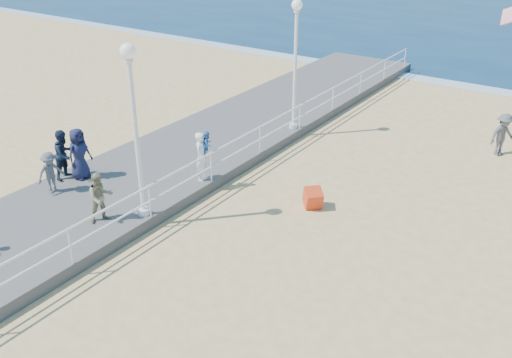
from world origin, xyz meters
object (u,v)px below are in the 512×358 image
Objects in this scene: toddler_held at (208,144)px; spectator_2 at (51,172)px; lamp_post_mid at (134,115)px; woman_holding_toddler at (202,156)px; lamp_post_far at (296,52)px; box_kite at (313,200)px; spectator_1 at (100,197)px; beach_walker_a at (503,135)px; spectator_7 at (64,154)px; spectator_4 at (79,154)px.

toddler_held is 5.24m from spectator_2.
lamp_post_mid is 3.80m from woman_holding_toddler.
box_kite is (3.78, -5.04, -3.36)m from lamp_post_far.
beach_walker_a is (8.57, 12.93, -0.33)m from spectator_1.
lamp_post_mid reaches higher than spectator_7.
spectator_4 is at bearing 169.62° from lamp_post_mid.
spectator_1 is 6.76m from box_kite.
spectator_7 reaches higher than toddler_held.
spectator_7 is at bearing 111.63° from woman_holding_toddler.
lamp_post_mid and lamp_post_far have the same top height.
spectator_4 is at bearing 168.64° from beach_walker_a.
woman_holding_toddler is 4.24m from spectator_4.
spectator_7 is 16.58m from beach_walker_a.
spectator_7 is (-4.06, -8.61, -2.38)m from lamp_post_far.
beach_walker_a is at bearing -44.67° from spectator_4.
spectator_1 is 15.51m from beach_walker_a.
woman_holding_toddler is at bearing 13.80° from spectator_1.
woman_holding_toddler is at bearing 150.56° from box_kite.
lamp_post_mid is 3.02× the size of spectator_7.
lamp_post_far reaches higher than toddler_held.
woman_holding_toddler reaches higher than spectator_1.
spectator_4 is (-2.86, 1.62, 0.12)m from spectator_1.
spectator_2 is at bearing 167.69° from box_kite.
lamp_post_far is 3.72× the size of spectator_2.
spectator_2 reaches higher than beach_walker_a.
woman_holding_toddler is 11.96m from beach_walker_a.
woman_holding_toddler reaches higher than box_kite.
lamp_post_mid is at bearing -99.76° from spectator_4.
spectator_2 is at bearing 124.42° from toddler_held.
spectator_2 is 2.38× the size of box_kite.
beach_walker_a is (11.37, 12.57, -0.25)m from spectator_2.
lamp_post_far is 8.81m from beach_walker_a.
spectator_1 is at bearing -179.59° from beach_walker_a.
woman_holding_toddler is 1.10× the size of spectator_1.
lamp_post_mid is 9.00m from lamp_post_far.
woman_holding_toddler is 4.76m from spectator_7.
spectator_1 is 0.86× the size of spectator_4.
lamp_post_mid is at bearing -90.00° from lamp_post_far.
woman_holding_toddler is at bearing 124.10° from toddler_held.
spectator_2 is at bearing -161.69° from spectator_7.
lamp_post_mid is 3.72× the size of spectator_2.
spectator_7 is at bearing 160.29° from box_kite.
lamp_post_far is at bearing -10.06° from spectator_2.
lamp_post_mid is 2.76m from spectator_1.
beach_walker_a is at bearing -9.41° from spectator_1.
lamp_post_far is at bearing -9.93° from toddler_held.
lamp_post_mid is 3.06× the size of woman_holding_toddler.
spectator_7 is at bearing 174.47° from lamp_post_mid.
box_kite is at bearing 46.31° from lamp_post_mid.
toddler_held is 0.50× the size of spectator_4.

